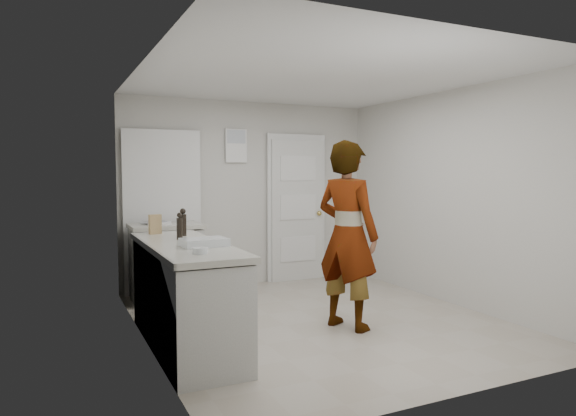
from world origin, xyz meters
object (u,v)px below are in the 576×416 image
oil_cruet_b (180,227)px  baking_dish (204,243)px  spice_jar (179,234)px  oil_cruet_a (183,223)px  egg_bowl (200,251)px  cake_mix_box (155,224)px  person (347,235)px

oil_cruet_b → baking_dish: (0.09, -0.50, -0.09)m
spice_jar → oil_cruet_a: size_ratio=0.28×
egg_bowl → oil_cruet_b: bearing=86.6°
oil_cruet_b → cake_mix_box: bearing=102.8°
spice_jar → person: bearing=-17.2°
person → cake_mix_box: 1.92m
person → baking_dish: 1.49m
person → egg_bowl: size_ratio=15.61×
cake_mix_box → oil_cruet_b: bearing=-85.7°
person → spice_jar: (-1.55, 0.48, 0.04)m
oil_cruet_a → egg_bowl: oil_cruet_a is taller
oil_cruet_b → baking_dish: size_ratio=0.65×
baking_dish → egg_bowl: bearing=-110.7°
oil_cruet_b → baking_dish: oil_cruet_b is taller
spice_jar → egg_bowl: 0.98m
cake_mix_box → baking_dish: size_ratio=0.51×
person → spice_jar: size_ratio=24.79×
baking_dish → egg_bowl: size_ratio=3.23×
person → oil_cruet_b: size_ratio=7.42×
person → cake_mix_box: bearing=38.1°
spice_jar → oil_cruet_a: bearing=66.0°
cake_mix_box → egg_bowl: bearing=-95.7°
spice_jar → cake_mix_box: bearing=108.8°
person → egg_bowl: bearing=83.3°
person → oil_cruet_b: (-1.57, 0.37, 0.12)m
person → egg_bowl: (-1.62, -0.50, 0.02)m
cake_mix_box → oil_cruet_b: oil_cruet_b is taller
cake_mix_box → oil_cruet_a: bearing=-57.7°
oil_cruet_b → egg_bowl: bearing=-93.4°
oil_cruet_a → baking_dish: oil_cruet_a is taller
person → baking_dish: person is taller
person → baking_dish: bearing=71.0°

